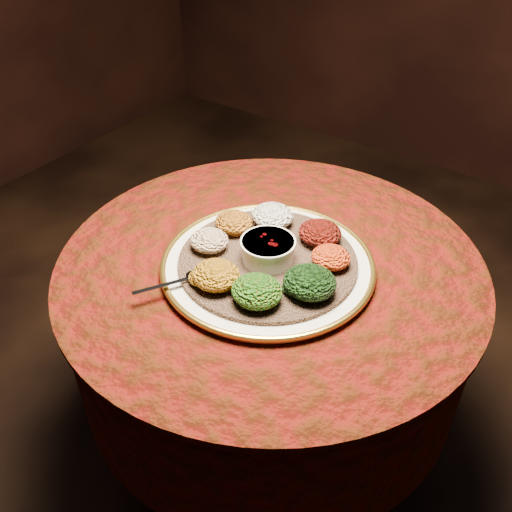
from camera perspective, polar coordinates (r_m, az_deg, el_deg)
The scene contains 13 objects.
table at distance 1.40m, azimuth 1.35°, elevation -6.28°, with size 0.96×0.96×0.73m.
platter at distance 1.25m, azimuth 1.17°, elevation -0.90°, with size 0.57×0.57×0.02m.
injera at distance 1.24m, azimuth 1.18°, elevation -0.51°, with size 0.39×0.39×0.01m, color brown.
stew_bowl at distance 1.22m, azimuth 1.20°, elevation 0.74°, with size 0.12×0.12×0.05m.
spoon at distance 1.19m, azimuth -6.58°, elevation -2.20°, with size 0.10×0.13×0.01m.
portion_ayib at distance 1.33m, azimuth 1.67°, elevation 4.05°, with size 0.10×0.09×0.05m, color white.
portion_kitfo at distance 1.28m, azimuth 6.41°, elevation 2.32°, with size 0.10×0.09×0.05m, color black.
portion_tikil at distance 1.22m, azimuth 7.50°, elevation -0.12°, with size 0.09×0.08×0.04m, color #A95A0E.
portion_gomen at distance 1.14m, azimuth 5.40°, elevation -2.62°, with size 0.11×0.10×0.05m, color black.
portion_mixveg at distance 1.12m, azimuth 0.10°, elevation -3.53°, with size 0.10×0.10×0.05m, color #8E3109.
portion_kik at distance 1.16m, azimuth -4.01°, elevation -1.92°, with size 0.10×0.09×0.05m, color #A0600E.
portion_timatim at distance 1.26m, azimuth -4.70°, elevation 1.56°, with size 0.09×0.08×0.04m, color maroon.
portion_shiro at distance 1.32m, azimuth -2.24°, elevation 3.39°, with size 0.09×0.08×0.04m, color #A15913.
Camera 1 is at (0.54, -0.84, 1.53)m, focal length 40.00 mm.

